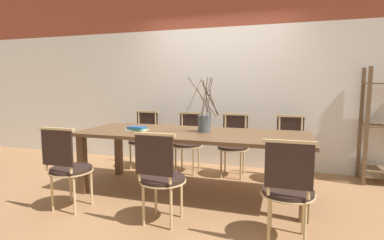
# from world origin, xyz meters

# --- Properties ---
(ground_plane) EXTENTS (16.00, 16.00, 0.00)m
(ground_plane) POSITION_xyz_m (0.00, 0.00, 0.00)
(ground_plane) COLOR #9E7047
(wall_rear) EXTENTS (12.00, 0.06, 3.20)m
(wall_rear) POSITION_xyz_m (0.00, 1.44, 1.60)
(wall_rear) COLOR white
(wall_rear) RESTS_ON ground_plane
(dining_table) EXTENTS (2.80, 1.05, 0.77)m
(dining_table) POSITION_xyz_m (0.00, 0.00, 0.69)
(dining_table) COLOR brown
(dining_table) RESTS_ON ground_plane
(chair_near_leftend) EXTENTS (0.46, 0.46, 0.92)m
(chair_near_leftend) POSITION_xyz_m (-1.11, -0.89, 0.49)
(chair_near_leftend) COLOR black
(chair_near_leftend) RESTS_ON ground_plane
(chair_near_left) EXTENTS (0.46, 0.46, 0.92)m
(chair_near_left) POSITION_xyz_m (-0.03, -0.89, 0.49)
(chair_near_left) COLOR black
(chair_near_left) RESTS_ON ground_plane
(chair_near_center) EXTENTS (0.46, 0.46, 0.92)m
(chair_near_center) POSITION_xyz_m (1.13, -0.89, 0.49)
(chair_near_center) COLOR black
(chair_near_center) RESTS_ON ground_plane
(chair_far_leftend) EXTENTS (0.46, 0.46, 0.92)m
(chair_far_leftend) POSITION_xyz_m (-1.11, 0.89, 0.49)
(chair_far_leftend) COLOR black
(chair_far_leftend) RESTS_ON ground_plane
(chair_far_left) EXTENTS (0.46, 0.46, 0.92)m
(chair_far_left) POSITION_xyz_m (-0.34, 0.89, 0.49)
(chair_far_left) COLOR black
(chair_far_left) RESTS_ON ground_plane
(chair_far_center) EXTENTS (0.46, 0.46, 0.92)m
(chair_far_center) POSITION_xyz_m (0.36, 0.89, 0.49)
(chair_far_center) COLOR black
(chair_far_center) RESTS_ON ground_plane
(chair_far_right) EXTENTS (0.46, 0.46, 0.92)m
(chair_far_right) POSITION_xyz_m (1.16, 0.89, 0.49)
(chair_far_right) COLOR black
(chair_far_right) RESTS_ON ground_plane
(vase_centerpiece) EXTENTS (0.41, 0.41, 0.67)m
(vase_centerpiece) POSITION_xyz_m (0.14, 0.06, 0.89)
(vase_centerpiece) COLOR #4C5156
(vase_centerpiece) RESTS_ON dining_table
(book_stack) EXTENTS (0.27, 0.22, 0.05)m
(book_stack) POSITION_xyz_m (-0.70, -0.11, 0.80)
(book_stack) COLOR beige
(book_stack) RESTS_ON dining_table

